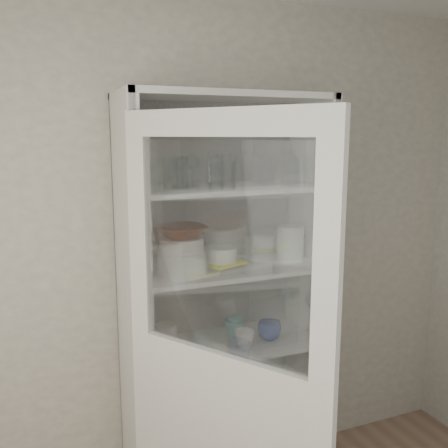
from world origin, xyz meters
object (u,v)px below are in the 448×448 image
object	(u,v)px
goblet_0	(182,170)
grey_bowl_stack	(290,243)
mug_teal	(233,327)
cupboard_door	(222,409)
white_ramekin	(221,254)
cream_dish	(212,409)
plate_stack_back	(146,259)
white_canister	(166,336)
tin_box	(243,405)
goblet_3	(287,166)
goblet_2	(215,168)
mug_blue	(270,330)
pantry_cabinet	(219,323)
terracotta_bowl	(181,232)
measuring_cups	(177,354)
yellow_trivet	(221,262)
mug_white	(245,339)
glass_platter	(221,265)
plate_stack_front	(182,263)
cream_bowl	(181,244)
goblet_1	(193,169)
teal_jar	(236,327)

from	to	relation	value
goblet_0	grey_bowl_stack	xyz separation A→B (m)	(0.56, -0.09, -0.39)
grey_bowl_stack	mug_teal	xyz separation A→B (m)	(-0.29, 0.07, -0.45)
cupboard_door	white_ramekin	size ratio (longest dim) A/B	12.37
white_ramekin	cream_dish	distance (m)	0.84
plate_stack_back	white_canister	world-z (taller)	plate_stack_back
tin_box	grey_bowl_stack	bearing A→B (deg)	0.07
goblet_3	cupboard_door	bearing A→B (deg)	-133.05
goblet_2	plate_stack_back	distance (m)	0.57
plate_stack_back	mug_teal	size ratio (longest dim) A/B	2.40
goblet_0	mug_blue	distance (m)	0.94
pantry_cabinet	terracotta_bowl	xyz separation A→B (m)	(-0.24, -0.12, 0.53)
goblet_2	mug_blue	world-z (taller)	goblet_2
white_canister	tin_box	size ratio (longest dim) A/B	0.64
cream_dish	measuring_cups	bearing A→B (deg)	-156.26
measuring_cups	cream_dish	world-z (taller)	measuring_cups
yellow_trivet	mug_white	world-z (taller)	yellow_trivet
goblet_2	yellow_trivet	xyz separation A→B (m)	(-0.02, -0.13, -0.45)
glass_platter	white_ramekin	size ratio (longest dim) A/B	1.98
goblet_3	mug_blue	world-z (taller)	goblet_3
goblet_3	mug_white	distance (m)	0.93
plate_stack_back	glass_platter	xyz separation A→B (m)	(0.34, -0.15, -0.03)
plate_stack_front	white_canister	world-z (taller)	plate_stack_front
goblet_2	glass_platter	distance (m)	0.49
plate_stack_back	white_ramekin	size ratio (longest dim) A/B	1.38
white_canister	cream_bowl	bearing A→B (deg)	-60.16
terracotta_bowl	white_canister	xyz separation A→B (m)	(-0.05, 0.10, -0.54)
grey_bowl_stack	cream_dish	world-z (taller)	grey_bowl_stack
goblet_1	mug_blue	bearing A→B (deg)	-19.01
white_ramekin	mug_teal	xyz separation A→B (m)	(0.10, 0.07, -0.42)
goblet_0	white_ramekin	xyz separation A→B (m)	(0.17, -0.09, -0.41)
mug_white	white_canister	size ratio (longest dim) A/B	0.78
terracotta_bowl	white_canister	distance (m)	0.55
glass_platter	white_ramekin	bearing A→B (deg)	0.00
mug_teal	cream_dish	size ratio (longest dim) A/B	0.45
cupboard_door	yellow_trivet	bearing A→B (deg)	125.36
goblet_0	tin_box	size ratio (longest dim) A/B	0.82
terracotta_bowl	plate_stack_front	bearing A→B (deg)	180.00
goblet_2	mug_white	distance (m)	0.87
pantry_cabinet	grey_bowl_stack	distance (m)	0.56
yellow_trivet	mug_teal	world-z (taller)	yellow_trivet
goblet_0	yellow_trivet	world-z (taller)	goblet_0
white_canister	yellow_trivet	bearing A→B (deg)	-9.23
pantry_cabinet	yellow_trivet	distance (m)	0.35
teal_jar	glass_platter	bearing A→B (deg)	-152.37
terracotta_bowl	grey_bowl_stack	world-z (taller)	terracotta_bowl
terracotta_bowl	mug_teal	xyz separation A→B (m)	(0.31, 0.12, -0.56)
mug_blue	cream_dish	distance (m)	0.51
white_canister	cream_dish	size ratio (longest dim) A/B	0.60
goblet_2	goblet_3	distance (m)	0.41
goblet_1	cream_dish	size ratio (longest dim) A/B	0.80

